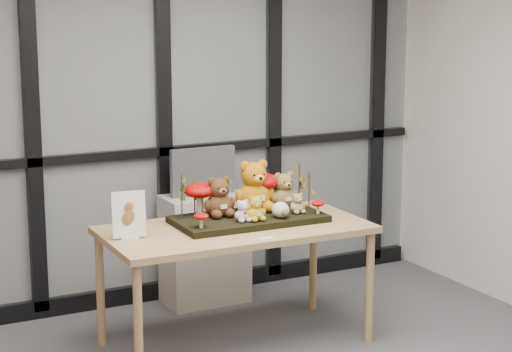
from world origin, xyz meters
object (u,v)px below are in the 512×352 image
diorama_tray (249,219)px  cabinet (205,249)px  bear_tan_back (284,188)px  mushroom_back_right (262,189)px  sign_holder (129,217)px  bear_white_bow (243,210)px  monitor (203,171)px  display_table (235,237)px  bear_small_yellow (256,207)px  plush_cream_hedgehog (280,209)px  bear_pooh_yellow (254,183)px  mushroom_front_right (318,206)px  mushroom_back_left (200,198)px  mushroom_front_left (201,220)px  bear_brown_medium (219,194)px  bear_beige_small (297,202)px

diorama_tray → cabinet: diorama_tray is taller
bear_tan_back → mushroom_back_right: size_ratio=1.04×
sign_holder → mushroom_back_right: bearing=19.5°
bear_white_bow → monitor: 0.88m
display_table → cabinet: bearing=79.9°
bear_white_bow → bear_small_yellow: bearing=-10.3°
bear_tan_back → sign_holder: bearing=-172.8°
sign_holder → cabinet: sign_holder is taller
display_table → mushroom_back_right: 0.43m
bear_tan_back → bear_small_yellow: 0.38m
bear_small_yellow → sign_holder: size_ratio=0.61×
plush_cream_hedgehog → mushroom_back_right: 0.29m
plush_cream_hedgehog → bear_white_bow: bearing=175.8°
bear_pooh_yellow → mushroom_back_right: bearing=29.8°
bear_white_bow → mushroom_front_right: 0.50m
mushroom_front_right → bear_white_bow: bearing=175.4°
mushroom_back_left → monitor: (0.29, 0.62, 0.03)m
bear_tan_back → mushroom_front_left: bear_tan_back is taller
bear_small_yellow → bear_tan_back: bearing=35.3°
bear_brown_medium → mushroom_back_right: size_ratio=1.11×
bear_beige_small → mushroom_front_right: bearing=-33.1°
bear_white_bow → monitor: bearing=82.5°
bear_white_bow → mushroom_back_left: size_ratio=0.65×
mushroom_front_left → display_table: bearing=16.5°
bear_beige_small → mushroom_front_right: (0.10, -0.07, -0.02)m
bear_tan_back → mushroom_front_left: size_ratio=2.55×
bear_pooh_yellow → sign_holder: size_ratio=1.28×
bear_pooh_yellow → bear_white_bow: bear_pooh_yellow is taller
display_table → bear_pooh_yellow: (0.21, 0.16, 0.28)m
display_table → plush_cream_hedgehog: (0.27, -0.07, 0.16)m
sign_holder → bear_beige_small: bearing=6.1°
bear_pooh_yellow → mushroom_back_right: 0.11m
bear_pooh_yellow → sign_holder: (-0.87, -0.14, -0.09)m
bear_pooh_yellow → cabinet: bearing=95.8°
mushroom_back_left → sign_holder: sign_holder is taller
bear_small_yellow → monitor: 0.89m
sign_holder → mushroom_back_left: bearing=27.4°
display_table → mushroom_back_left: size_ratio=7.16×
bear_white_bow → plush_cream_hedgehog: bear_white_bow is taller
bear_white_bow → sign_holder: bearing=174.5°
diorama_tray → plush_cream_hedgehog: 0.21m
bear_white_bow → bear_beige_small: (0.39, 0.03, -0.00)m
mushroom_back_right → bear_pooh_yellow: bearing=-151.1°
mushroom_front_right → bear_pooh_yellow: bearing=141.2°
display_table → bear_beige_small: 0.45m
diorama_tray → bear_small_yellow: bearing=-95.9°
bear_brown_medium → bear_beige_small: bearing=-17.2°
cabinet → display_table: bearing=-101.0°
monitor → sign_holder: bearing=-135.7°
bear_tan_back → bear_small_yellow: (-0.31, -0.21, -0.04)m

